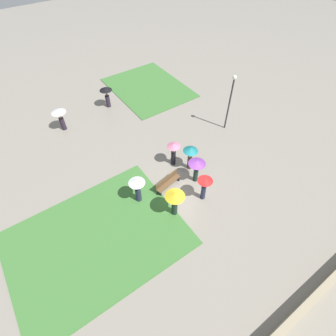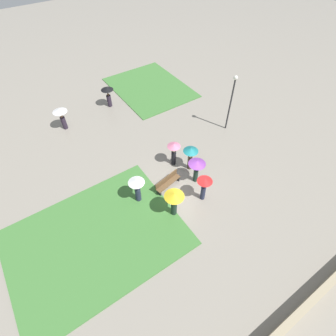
% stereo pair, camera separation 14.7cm
% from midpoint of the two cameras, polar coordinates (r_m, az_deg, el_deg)
% --- Properties ---
extents(ground_plane, '(90.00, 90.00, 0.00)m').
position_cam_midpoint_polar(ground_plane, '(17.48, 3.94, -4.31)').
color(ground_plane, gray).
extents(lawn_patch_near, '(9.56, 7.26, 0.06)m').
position_cam_midpoint_polar(lawn_patch_near, '(15.95, -15.11, -14.58)').
color(lawn_patch_near, '#427A38').
rests_on(lawn_patch_near, ground_plane).
extents(lawn_patch_far, '(6.42, 8.25, 0.06)m').
position_cam_midpoint_polar(lawn_patch_far, '(26.98, -3.80, 17.10)').
color(lawn_patch_far, '#427A38').
rests_on(lawn_patch_far, ground_plane).
extents(parapet_wall, '(45.00, 0.35, 0.82)m').
position_cam_midpoint_polar(parapet_wall, '(15.11, 27.43, -25.73)').
color(parapet_wall, tan).
rests_on(parapet_wall, ground_plane).
extents(park_bench, '(1.98, 0.80, 0.90)m').
position_cam_midpoint_polar(park_bench, '(17.14, 0.14, -3.04)').
color(park_bench, brown).
rests_on(park_bench, ground_plane).
extents(lamp_post, '(0.32, 0.32, 4.63)m').
position_cam_midpoint_polar(lamp_post, '(20.66, 13.93, 14.83)').
color(lamp_post, '#2D2D30').
rests_on(lamp_post, ground_plane).
extents(crowd_person_teal, '(1.02, 1.02, 1.91)m').
position_cam_midpoint_polar(crowd_person_teal, '(17.65, 5.17, 3.12)').
color(crowd_person_teal, '#47382D').
rests_on(crowd_person_teal, ground_plane).
extents(crowd_person_yellow, '(1.17, 1.17, 2.00)m').
position_cam_midpoint_polar(crowd_person_yellow, '(15.09, 1.63, -6.83)').
color(crowd_person_yellow, '#1E3328').
rests_on(crowd_person_yellow, ground_plane).
extents(crowd_person_red, '(0.95, 0.95, 1.91)m').
position_cam_midpoint_polar(crowd_person_red, '(16.04, 8.14, -3.68)').
color(crowd_person_red, '#282D47').
rests_on(crowd_person_red, ground_plane).
extents(crowd_person_white, '(1.00, 1.00, 1.94)m').
position_cam_midpoint_polar(crowd_person_white, '(15.94, -6.49, -4.18)').
color(crowd_person_white, '#282D47').
rests_on(crowd_person_white, ground_plane).
extents(crowd_person_pink, '(0.91, 0.91, 1.90)m').
position_cam_midpoint_polar(crowd_person_pink, '(17.98, 1.51, 3.83)').
color(crowd_person_pink, black).
rests_on(crowd_person_pink, ground_plane).
extents(crowd_person_purple, '(1.13, 1.13, 1.88)m').
position_cam_midpoint_polar(crowd_person_purple, '(16.87, 6.53, 0.46)').
color(crowd_person_purple, '#1E3328').
rests_on(crowd_person_purple, ground_plane).
extents(lone_walker_far_path, '(1.13, 1.13, 1.87)m').
position_cam_midpoint_polar(lone_walker_far_path, '(22.60, -22.09, 10.70)').
color(lone_walker_far_path, '#2D2333').
rests_on(lone_walker_far_path, ground_plane).
extents(lone_walker_mid_plaza, '(1.07, 1.07, 1.86)m').
position_cam_midpoint_polar(lone_walker_mid_plaza, '(24.20, -12.79, 15.57)').
color(lone_walker_mid_plaza, '#2D2333').
rests_on(lone_walker_mid_plaza, ground_plane).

